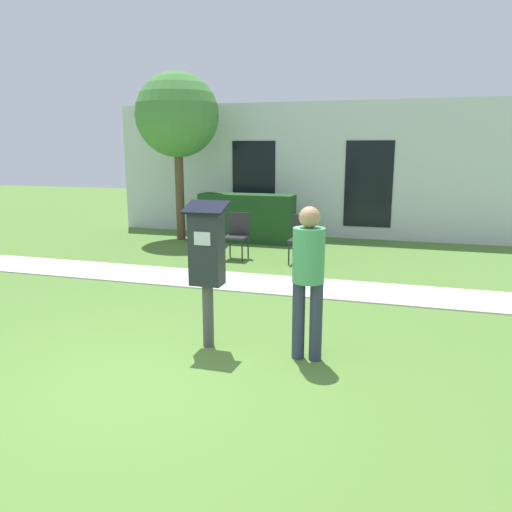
# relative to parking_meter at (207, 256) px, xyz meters

# --- Properties ---
(ground_plane) EXTENTS (40.00, 40.00, 0.00)m
(ground_plane) POSITION_rel_parking_meter_xyz_m (-0.25, -0.99, -1.02)
(ground_plane) COLOR #517A33
(sidewalk) EXTENTS (12.00, 1.10, 0.02)m
(sidewalk) POSITION_rel_parking_meter_xyz_m (-0.25, 2.61, -1.01)
(sidewalk) COLOR beige
(sidewalk) RESTS_ON ground
(building_facade) EXTENTS (10.00, 0.26, 3.20)m
(building_facade) POSITION_rel_parking_meter_xyz_m (-0.25, 7.30, 0.58)
(building_facade) COLOR silver
(building_facade) RESTS_ON ground
(parking_meter) EXTENTS (0.44, 0.31, 1.59)m
(parking_meter) POSITION_rel_parking_meter_xyz_m (0.00, 0.00, 0.00)
(parking_meter) COLOR #4C4C4C
(parking_meter) RESTS_ON ground
(person_standing) EXTENTS (0.32, 0.32, 1.58)m
(person_standing) POSITION_rel_parking_meter_xyz_m (1.10, -0.03, -0.09)
(person_standing) COLOR #333851
(person_standing) RESTS_ON ground
(outdoor_chair_left) EXTENTS (0.44, 0.44, 0.90)m
(outdoor_chair_left) POSITION_rel_parking_meter_xyz_m (-1.12, 4.31, -0.49)
(outdoor_chair_left) COLOR #262628
(outdoor_chair_left) RESTS_ON ground
(outdoor_chair_middle) EXTENTS (0.44, 0.44, 0.90)m
(outdoor_chair_middle) POSITION_rel_parking_meter_xyz_m (0.17, 4.31, -0.49)
(outdoor_chair_middle) COLOR #262628
(outdoor_chair_middle) RESTS_ON ground
(hedge_row) EXTENTS (2.19, 0.60, 1.10)m
(hedge_row) POSITION_rel_parking_meter_xyz_m (-1.49, 6.08, -0.47)
(hedge_row) COLOR #1E471E
(hedge_row) RESTS_ON ground
(tree) EXTENTS (1.90, 1.90, 3.82)m
(tree) POSITION_rel_parking_meter_xyz_m (-3.08, 5.93, 1.83)
(tree) COLOR brown
(tree) RESTS_ON ground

